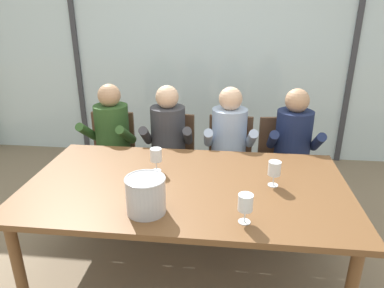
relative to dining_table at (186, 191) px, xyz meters
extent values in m
plane|color=#847056|center=(0.00, 1.00, -0.67)|extent=(14.00, 14.00, 0.00)
cube|color=silver|center=(0.00, 2.24, 0.63)|extent=(7.38, 0.03, 2.60)
cube|color=#38383D|center=(-1.66, 2.22, 0.63)|extent=(0.06, 0.06, 2.60)
cube|color=#38383D|center=(1.66, 2.22, 0.63)|extent=(0.06, 0.06, 2.60)
cube|color=#386633|center=(0.00, 5.28, 0.09)|extent=(13.38, 2.40, 1.51)
cube|color=brown|center=(0.00, 0.00, 0.04)|extent=(2.18, 1.20, 0.04)
cylinder|color=brown|center=(-0.99, -0.50, -0.32)|extent=(0.07, 0.07, 0.69)
cylinder|color=brown|center=(-0.99, 0.50, -0.32)|extent=(0.07, 0.07, 0.69)
cylinder|color=brown|center=(0.99, 0.50, -0.32)|extent=(0.07, 0.07, 0.69)
cube|color=brown|center=(-0.87, 0.92, -0.23)|extent=(0.46, 0.46, 0.03)
cube|color=brown|center=(-0.88, 1.12, -0.01)|extent=(0.42, 0.06, 0.42)
cylinder|color=brown|center=(-1.05, 0.73, -0.46)|extent=(0.04, 0.04, 0.43)
cylinder|color=brown|center=(-0.67, 0.74, -0.46)|extent=(0.04, 0.04, 0.43)
cylinder|color=brown|center=(-1.07, 1.10, -0.46)|extent=(0.04, 0.04, 0.43)
cylinder|color=brown|center=(-0.69, 1.12, -0.46)|extent=(0.04, 0.04, 0.43)
cube|color=brown|center=(-0.30, 0.95, -0.23)|extent=(0.49, 0.49, 0.03)
cube|color=brown|center=(-0.27, 1.15, -0.01)|extent=(0.42, 0.09, 0.42)
cylinder|color=brown|center=(-0.51, 0.78, -0.46)|extent=(0.04, 0.04, 0.43)
cylinder|color=brown|center=(-0.13, 0.74, -0.46)|extent=(0.04, 0.04, 0.43)
cylinder|color=brown|center=(-0.46, 1.16, -0.46)|extent=(0.04, 0.04, 0.43)
cylinder|color=brown|center=(-0.09, 1.11, -0.46)|extent=(0.04, 0.04, 0.43)
cube|color=brown|center=(0.28, 0.93, -0.23)|extent=(0.47, 0.47, 0.03)
cube|color=brown|center=(0.29, 1.13, -0.01)|extent=(0.42, 0.07, 0.42)
cylinder|color=brown|center=(0.07, 0.76, -0.46)|extent=(0.04, 0.04, 0.43)
cylinder|color=brown|center=(0.45, 0.73, -0.46)|extent=(0.04, 0.04, 0.43)
cylinder|color=brown|center=(0.10, 1.14, -0.46)|extent=(0.04, 0.04, 0.43)
cylinder|color=brown|center=(0.48, 1.11, -0.46)|extent=(0.04, 0.04, 0.43)
cube|color=brown|center=(0.80, 0.95, -0.23)|extent=(0.50, 0.50, 0.03)
cube|color=brown|center=(0.77, 1.14, -0.01)|extent=(0.42, 0.10, 0.42)
cylinder|color=brown|center=(0.64, 0.73, -0.46)|extent=(0.04, 0.04, 0.43)
cylinder|color=brown|center=(1.02, 0.79, -0.46)|extent=(0.04, 0.04, 0.43)
cylinder|color=brown|center=(0.58, 1.11, -0.46)|extent=(0.04, 0.04, 0.43)
cylinder|color=brown|center=(0.96, 1.16, -0.46)|extent=(0.04, 0.04, 0.43)
cylinder|color=#2D5123|center=(-0.83, 0.95, 0.06)|extent=(0.35, 0.35, 0.52)
sphere|color=tan|center=(-0.83, 0.95, 0.42)|extent=(0.21, 0.21, 0.21)
cube|color=#47423D|center=(-0.94, 0.76, -0.20)|extent=(0.17, 0.41, 0.13)
cube|color=#47423D|center=(-0.76, 0.74, -0.20)|extent=(0.17, 0.41, 0.13)
cylinder|color=#47423D|center=(-0.96, 0.56, -0.44)|extent=(0.10, 0.10, 0.45)
cylinder|color=#47423D|center=(-0.78, 0.54, -0.44)|extent=(0.10, 0.10, 0.45)
cylinder|color=#2D5123|center=(-1.03, 0.85, 0.09)|extent=(0.11, 0.33, 0.26)
cylinder|color=#2D5123|center=(-0.65, 0.81, 0.09)|extent=(0.11, 0.33, 0.26)
cylinder|color=#38383D|center=(-0.29, 0.95, 0.06)|extent=(0.34, 0.34, 0.52)
sphere|color=#DBAD89|center=(-0.29, 0.95, 0.42)|extent=(0.21, 0.21, 0.21)
cube|color=#47423D|center=(-0.37, 0.74, -0.20)|extent=(0.16, 0.41, 0.13)
cube|color=#47423D|center=(-0.19, 0.76, -0.20)|extent=(0.16, 0.41, 0.13)
cylinder|color=#47423D|center=(-0.35, 0.54, -0.44)|extent=(0.10, 0.10, 0.45)
cylinder|color=#47423D|center=(-0.17, 0.56, -0.44)|extent=(0.10, 0.10, 0.45)
cylinder|color=#38383D|center=(-0.47, 0.81, 0.09)|extent=(0.11, 0.33, 0.26)
cylinder|color=#38383D|center=(-0.09, 0.84, 0.09)|extent=(0.11, 0.33, 0.26)
cylinder|color=#9EB2D1|center=(0.28, 0.95, 0.06)|extent=(0.34, 0.34, 0.52)
sphere|color=#DBAD89|center=(0.28, 0.95, 0.42)|extent=(0.21, 0.21, 0.21)
cube|color=#47423D|center=(0.20, 0.74, -0.20)|extent=(0.15, 0.41, 0.13)
cube|color=#47423D|center=(0.38, 0.75, -0.20)|extent=(0.15, 0.41, 0.13)
cylinder|color=#47423D|center=(0.21, 0.54, -0.44)|extent=(0.10, 0.10, 0.45)
cylinder|color=#47423D|center=(0.39, 0.56, -0.44)|extent=(0.10, 0.10, 0.45)
cylinder|color=#9EB2D1|center=(0.09, 0.82, 0.09)|extent=(0.10, 0.33, 0.26)
cylinder|color=#9EB2D1|center=(0.47, 0.84, 0.09)|extent=(0.10, 0.33, 0.26)
cylinder|color=#192347|center=(0.85, 0.95, 0.06)|extent=(0.33, 0.33, 0.52)
sphere|color=tan|center=(0.85, 0.95, 0.42)|extent=(0.21, 0.21, 0.21)
cube|color=#47423D|center=(0.75, 0.75, -0.20)|extent=(0.14, 0.40, 0.13)
cube|color=#47423D|center=(0.93, 0.75, -0.20)|extent=(0.14, 0.40, 0.13)
cylinder|color=#47423D|center=(0.75, 0.55, -0.44)|extent=(0.10, 0.10, 0.45)
cylinder|color=#47423D|center=(0.93, 0.55, -0.44)|extent=(0.10, 0.10, 0.45)
cylinder|color=#192347|center=(0.66, 0.84, 0.09)|extent=(0.09, 0.33, 0.26)
cylinder|color=#192347|center=(1.04, 0.82, 0.09)|extent=(0.09, 0.33, 0.26)
cylinder|color=#B7B7BC|center=(-0.19, -0.37, 0.17)|extent=(0.23, 0.23, 0.22)
torus|color=silver|center=(-0.19, -0.37, 0.28)|extent=(0.24, 0.24, 0.01)
cylinder|color=silver|center=(0.38, -0.42, 0.06)|extent=(0.07, 0.07, 0.00)
cylinder|color=silver|center=(0.38, -0.42, 0.10)|extent=(0.01, 0.01, 0.07)
cylinder|color=silver|center=(0.38, -0.42, 0.19)|extent=(0.08, 0.08, 0.09)
cylinder|color=maroon|center=(0.38, -0.42, 0.16)|extent=(0.07, 0.07, 0.04)
cylinder|color=silver|center=(0.58, 0.04, 0.06)|extent=(0.07, 0.07, 0.00)
cylinder|color=silver|center=(0.58, 0.04, 0.10)|extent=(0.01, 0.01, 0.07)
cylinder|color=silver|center=(0.58, 0.04, 0.19)|extent=(0.08, 0.08, 0.09)
cylinder|color=maroon|center=(0.58, 0.04, 0.16)|extent=(0.07, 0.07, 0.04)
cylinder|color=silver|center=(-0.24, 0.17, 0.06)|extent=(0.07, 0.07, 0.00)
cylinder|color=silver|center=(-0.24, 0.17, 0.10)|extent=(0.01, 0.01, 0.07)
cylinder|color=silver|center=(-0.24, 0.17, 0.19)|extent=(0.08, 0.08, 0.09)
camera|label=1|loc=(0.28, -2.12, 1.20)|focal=33.11mm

